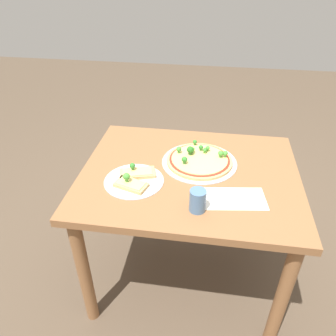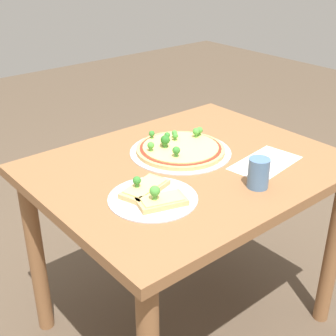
# 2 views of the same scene
# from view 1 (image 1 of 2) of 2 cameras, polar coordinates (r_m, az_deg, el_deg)

# --- Properties ---
(ground_plane) EXTENTS (8.00, 8.00, 0.00)m
(ground_plane) POSITION_cam_1_polar(r_m,az_deg,el_deg) (2.04, 3.00, -17.52)
(ground_plane) COLOR brown
(dining_table) EXTENTS (1.01, 0.81, 0.72)m
(dining_table) POSITION_cam_1_polar(r_m,az_deg,el_deg) (1.60, 3.65, -3.85)
(dining_table) COLOR brown
(dining_table) RESTS_ON ground_plane
(pizza_tray_whole) EXTENTS (0.36, 0.36, 0.07)m
(pizza_tray_whole) POSITION_cam_1_polar(r_m,az_deg,el_deg) (1.60, 5.48, 1.39)
(pizza_tray_whole) COLOR #B7B7BC
(pizza_tray_whole) RESTS_ON dining_table
(pizza_tray_slice) EXTENTS (0.27, 0.27, 0.07)m
(pizza_tray_slice) POSITION_cam_1_polar(r_m,az_deg,el_deg) (1.48, -5.94, -1.88)
(pizza_tray_slice) COLOR #B7B7BC
(pizza_tray_slice) RESTS_ON dining_table
(drinking_cup) EXTENTS (0.07, 0.07, 0.10)m
(drinking_cup) POSITION_cam_1_polar(r_m,az_deg,el_deg) (1.30, 5.19, -5.66)
(drinking_cup) COLOR #4C7099
(drinking_cup) RESTS_ON dining_table
(paper_menu) EXTENTS (0.28, 0.18, 0.00)m
(paper_menu) POSITION_cam_1_polar(r_m,az_deg,el_deg) (1.40, 11.51, -5.23)
(paper_menu) COLOR white
(paper_menu) RESTS_ON dining_table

